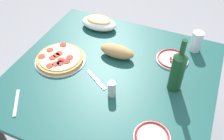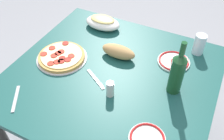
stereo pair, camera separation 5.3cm
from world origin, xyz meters
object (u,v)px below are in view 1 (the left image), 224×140
at_px(water_glass, 196,41).
at_px(side_plate_far, 152,137).
at_px(wine_bottle, 178,70).
at_px(bread_loaf, 117,51).
at_px(baked_pasta_dish, 99,22).
at_px(dining_table, 112,88).
at_px(pepperoni_pizza, 60,58).
at_px(spice_shaker, 112,89).
at_px(side_plate_near, 172,59).

distance_m(water_glass, side_plate_far, 0.69).
relative_size(wine_bottle, water_glass, 2.42).
distance_m(wine_bottle, bread_loaf, 0.39).
height_order(baked_pasta_dish, side_plate_far, baked_pasta_dish).
bearing_deg(dining_table, bread_loaf, 101.92).
xyz_separation_m(pepperoni_pizza, wine_bottle, (0.65, 0.05, 0.11)).
distance_m(pepperoni_pizza, bread_loaf, 0.33).
bearing_deg(spice_shaker, pepperoni_pizza, 161.75).
height_order(wine_bottle, bread_loaf, wine_bottle).
distance_m(dining_table, side_plate_near, 0.39).
bearing_deg(spice_shaker, dining_table, 112.66).
bearing_deg(side_plate_far, wine_bottle, 86.83).
distance_m(baked_pasta_dish, water_glass, 0.63).
distance_m(pepperoni_pizza, side_plate_near, 0.65).
relative_size(pepperoni_pizza, bread_loaf, 1.43).
bearing_deg(water_glass, side_plate_far, -95.20).
height_order(baked_pasta_dish, bread_loaf, same).
xyz_separation_m(dining_table, side_plate_far, (0.31, -0.30, 0.12)).
relative_size(wine_bottle, spice_shaker, 3.50).
xyz_separation_m(water_glass, side_plate_near, (-0.10, -0.15, -0.05)).
xyz_separation_m(side_plate_near, bread_loaf, (-0.31, -0.09, 0.03)).
relative_size(water_glass, spice_shaker, 1.45).
relative_size(pepperoni_pizza, spice_shaker, 3.38).
height_order(wine_bottle, side_plate_far, wine_bottle).
relative_size(dining_table, bread_loaf, 5.37).
xyz_separation_m(side_plate_near, side_plate_far, (0.04, -0.54, -0.00)).
bearing_deg(baked_pasta_dish, dining_table, -55.91).
bearing_deg(spice_shaker, baked_pasta_dish, 121.27).
height_order(water_glass, bread_loaf, water_glass).
bearing_deg(bread_loaf, wine_bottle, -17.21).
height_order(side_plate_far, bread_loaf, bread_loaf).
bearing_deg(side_plate_far, spice_shaker, 148.42).
relative_size(baked_pasta_dish, water_glass, 1.91).
bearing_deg(side_plate_near, baked_pasta_dish, 165.57).
height_order(pepperoni_pizza, spice_shaker, spice_shaker).
height_order(side_plate_near, side_plate_far, side_plate_near).
bearing_deg(spice_shaker, side_plate_far, -31.58).
relative_size(dining_table, baked_pasta_dish, 4.59).
xyz_separation_m(pepperoni_pizza, water_glass, (0.70, 0.40, 0.05)).
xyz_separation_m(dining_table, wine_bottle, (0.33, 0.03, 0.24)).
distance_m(wine_bottle, side_plate_far, 0.35).
height_order(wine_bottle, water_glass, wine_bottle).
relative_size(dining_table, pepperoni_pizza, 3.74).
height_order(water_glass, side_plate_near, water_glass).
distance_m(wine_bottle, side_plate_near, 0.24).
xyz_separation_m(pepperoni_pizza, bread_loaf, (0.29, 0.16, 0.02)).
distance_m(wine_bottle, water_glass, 0.36).
height_order(dining_table, side_plate_near, side_plate_near).
xyz_separation_m(water_glass, spice_shaker, (-0.32, -0.53, -0.02)).
bearing_deg(wine_bottle, bread_loaf, 162.79).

